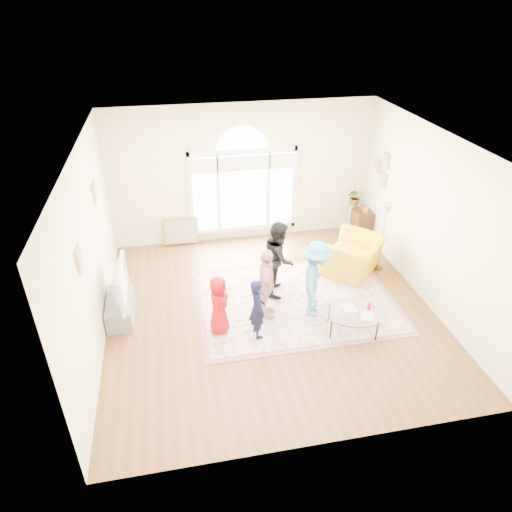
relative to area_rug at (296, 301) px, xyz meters
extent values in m
plane|color=brown|center=(-0.54, -0.16, -0.01)|extent=(6.00, 6.00, 0.00)
plane|color=#F9ECC1|center=(-0.54, 2.84, 1.59)|extent=(6.00, 0.00, 6.00)
plane|color=#F9ECC1|center=(-0.54, -3.16, 1.59)|extent=(6.00, 0.00, 6.00)
plane|color=#F9ECC1|center=(-3.54, -0.16, 1.59)|extent=(0.00, 6.00, 6.00)
plane|color=#F9ECC1|center=(2.46, -0.16, 1.59)|extent=(0.00, 6.00, 6.00)
plane|color=white|center=(-0.54, -0.16, 3.19)|extent=(6.00, 6.00, 0.00)
cube|color=white|center=(-0.54, 2.80, 0.24)|extent=(2.50, 0.08, 0.10)
cube|color=white|center=(-0.54, 2.80, 2.14)|extent=(2.50, 0.08, 0.10)
cube|color=white|center=(-1.76, 2.80, 1.19)|extent=(0.10, 0.08, 2.00)
cube|color=white|center=(0.68, 2.80, 1.19)|extent=(0.10, 0.08, 2.00)
cube|color=#C6E2FF|center=(-1.43, 2.80, 1.19)|extent=(0.55, 0.02, 1.80)
cube|color=#C6E2FF|center=(0.36, 2.80, 1.19)|extent=(0.55, 0.02, 1.80)
cube|color=#C6E2FF|center=(-0.54, 2.80, 1.19)|extent=(1.10, 0.02, 1.80)
cylinder|color=#C6E2FF|center=(-0.54, 2.80, 2.09)|extent=(1.20, 0.02, 1.20)
cube|color=white|center=(-1.12, 2.79, 1.19)|extent=(0.07, 0.04, 1.80)
cube|color=white|center=(0.05, 2.79, 1.19)|extent=(0.07, 0.04, 1.80)
cube|color=white|center=(-1.43, 2.72, 1.91)|extent=(0.65, 0.12, 0.35)
cube|color=white|center=(-0.54, 2.72, 1.91)|extent=(1.20, 0.12, 0.35)
cube|color=white|center=(0.36, 2.72, 1.91)|extent=(0.65, 0.12, 0.35)
cube|color=tan|center=(-3.52, 1.14, 2.09)|extent=(0.03, 0.34, 0.40)
cube|color=#ADA38E|center=(-3.50, 1.14, 2.09)|extent=(0.01, 0.28, 0.34)
cube|color=tan|center=(-3.52, -1.06, 1.99)|extent=(0.03, 0.30, 0.36)
cube|color=#ADA38E|center=(-3.50, -1.06, 1.99)|extent=(0.01, 0.24, 0.30)
cube|color=tan|center=(2.44, 1.89, 2.04)|extent=(0.03, 0.28, 0.34)
cube|color=#ADA38E|center=(2.43, 1.89, 2.04)|extent=(0.01, 0.22, 0.28)
cube|color=tan|center=(2.44, 1.89, 1.61)|extent=(0.03, 0.28, 0.34)
cube|color=#ADA38E|center=(2.43, 1.89, 1.61)|extent=(0.01, 0.22, 0.28)
cube|color=tan|center=(2.44, 2.24, 1.83)|extent=(0.03, 0.26, 0.32)
cube|color=#ADA38E|center=(2.43, 2.24, 1.83)|extent=(0.01, 0.20, 0.26)
cube|color=beige|center=(0.00, 0.00, 0.00)|extent=(3.60, 2.60, 0.02)
cube|color=#9B5B5F|center=(0.00, 0.00, 0.00)|extent=(3.80, 2.80, 0.01)
cube|color=gray|center=(-3.29, 0.14, 0.20)|extent=(0.45, 1.00, 0.42)
imported|color=black|center=(-3.29, 0.14, 0.75)|extent=(0.16, 1.18, 0.68)
cube|color=#4779C8|center=(-3.20, 0.14, 0.75)|extent=(0.02, 0.97, 0.55)
ellipsoid|color=silver|center=(0.74, -1.04, 0.40)|extent=(1.39, 1.07, 0.02)
cylinder|color=black|center=(1.17, -0.92, 0.19)|extent=(0.03, 0.03, 0.40)
cylinder|color=black|center=(0.41, -0.73, 0.19)|extent=(0.03, 0.03, 0.40)
cylinder|color=black|center=(1.06, -1.36, 0.19)|extent=(0.03, 0.03, 0.40)
cylinder|color=black|center=(0.30, -1.16, 0.19)|extent=(0.03, 0.03, 0.40)
imported|color=#B2A58C|center=(0.59, -0.95, 0.42)|extent=(0.24, 0.31, 0.03)
imported|color=#B2A58C|center=(0.82, -1.16, 0.42)|extent=(0.32, 0.35, 0.02)
cylinder|color=#CB1240|center=(1.03, -1.00, 0.47)|extent=(0.07, 0.07, 0.12)
imported|color=gold|center=(1.47, 0.83, 0.38)|extent=(1.58, 1.58, 0.78)
cube|color=black|center=(2.24, 2.26, 0.34)|extent=(0.40, 0.50, 0.70)
cylinder|color=black|center=(2.08, 0.83, 0.00)|extent=(0.20, 0.20, 0.02)
cylinder|color=#AA8940|center=(2.08, 0.83, 0.67)|extent=(0.02, 0.02, 1.35)
cone|color=#CCB284|center=(2.08, 0.83, 1.39)|extent=(0.32, 0.32, 0.22)
cylinder|color=white|center=(2.16, 2.61, 0.34)|extent=(0.20, 0.20, 0.70)
imported|color=#33722D|center=(2.16, 2.61, 0.91)|extent=(0.46, 0.42, 0.44)
cube|color=tan|center=(-2.05, 2.74, -0.01)|extent=(0.80, 0.14, 0.62)
imported|color=#B80D11|center=(-1.55, -0.57, 0.56)|extent=(0.50, 0.62, 1.10)
imported|color=black|center=(-0.93, -0.82, 0.57)|extent=(0.33, 0.45, 1.13)
imported|color=black|center=(-0.25, 0.41, 0.77)|extent=(0.75, 0.87, 1.52)
imported|color=pink|center=(-0.66, -0.32, 0.70)|extent=(0.51, 0.86, 1.38)
imported|color=#4FA0C4|center=(0.22, -0.42, 0.75)|extent=(0.85, 1.09, 1.48)
camera|label=1|loc=(-2.13, -6.89, 5.28)|focal=32.00mm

